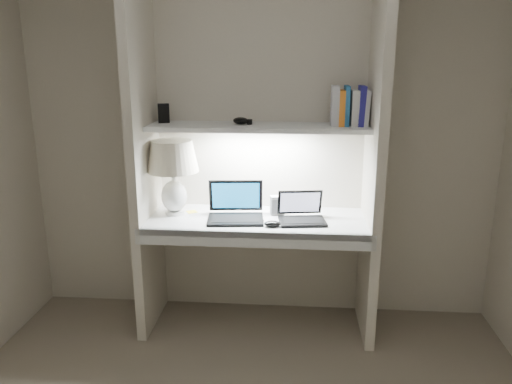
# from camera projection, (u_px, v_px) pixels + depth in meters

# --- Properties ---
(back_wall) EXTENTS (3.20, 0.01, 2.50)m
(back_wall) POSITION_uv_depth(u_px,v_px,m) (260.00, 138.00, 3.39)
(back_wall) COLOR beige
(back_wall) RESTS_ON floor
(alcove_panel_left) EXTENTS (0.06, 0.55, 2.50)m
(alcove_panel_left) POSITION_uv_depth(u_px,v_px,m) (143.00, 144.00, 3.18)
(alcove_panel_left) COLOR beige
(alcove_panel_left) RESTS_ON floor
(alcove_panel_right) EXTENTS (0.06, 0.55, 2.50)m
(alcove_panel_right) POSITION_uv_depth(u_px,v_px,m) (375.00, 147.00, 3.07)
(alcove_panel_right) COLOR beige
(alcove_panel_right) RESTS_ON floor
(desk) EXTENTS (1.40, 0.55, 0.04)m
(desk) POSITION_uv_depth(u_px,v_px,m) (257.00, 221.00, 3.25)
(desk) COLOR white
(desk) RESTS_ON alcove_panel_left
(desk_apron) EXTENTS (1.46, 0.03, 0.10)m
(desk_apron) POSITION_uv_depth(u_px,v_px,m) (254.00, 239.00, 3.01)
(desk_apron) COLOR silver
(desk_apron) RESTS_ON desk
(shelf) EXTENTS (1.40, 0.36, 0.03)m
(shelf) POSITION_uv_depth(u_px,v_px,m) (258.00, 127.00, 3.19)
(shelf) COLOR silver
(shelf) RESTS_ON back_wall
(strip_light) EXTENTS (0.60, 0.04, 0.02)m
(strip_light) POSITION_uv_depth(u_px,v_px,m) (258.00, 131.00, 3.19)
(strip_light) COLOR white
(strip_light) RESTS_ON shelf
(table_lamp) EXTENTS (0.34, 0.34, 0.50)m
(table_lamp) POSITION_uv_depth(u_px,v_px,m) (173.00, 165.00, 3.24)
(table_lamp) COLOR white
(table_lamp) RESTS_ON desk
(laptop_main) EXTENTS (0.38, 0.34, 0.24)m
(laptop_main) POSITION_uv_depth(u_px,v_px,m) (236.00, 210.00, 3.23)
(laptop_main) COLOR black
(laptop_main) RESTS_ON desk
(laptop_netbook) EXTENTS (0.32, 0.29, 0.18)m
(laptop_netbook) POSITION_uv_depth(u_px,v_px,m) (301.00, 214.00, 3.19)
(laptop_netbook) COLOR black
(laptop_netbook) RESTS_ON desk
(speaker) EXTENTS (0.10, 0.08, 0.13)m
(speaker) POSITION_uv_depth(u_px,v_px,m) (277.00, 205.00, 3.31)
(speaker) COLOR silver
(speaker) RESTS_ON desk
(mouse) EXTENTS (0.11, 0.08, 0.04)m
(mouse) POSITION_uv_depth(u_px,v_px,m) (272.00, 224.00, 3.08)
(mouse) COLOR black
(mouse) RESTS_ON desk
(cable_coil) EXTENTS (0.12, 0.12, 0.01)m
(cable_coil) POSITION_uv_depth(u_px,v_px,m) (257.00, 220.00, 3.18)
(cable_coil) COLOR black
(cable_coil) RESTS_ON desk
(sticky_note) EXTENTS (0.09, 0.09, 0.00)m
(sticky_note) POSITION_uv_depth(u_px,v_px,m) (192.00, 212.00, 3.37)
(sticky_note) COLOR yellow
(sticky_note) RESTS_ON desk
(book_row) EXTENTS (0.23, 0.16, 0.25)m
(book_row) POSITION_uv_depth(u_px,v_px,m) (350.00, 107.00, 3.12)
(book_row) COLOR silver
(book_row) RESTS_ON shelf
(shelf_box) EXTENTS (0.08, 0.07, 0.12)m
(shelf_box) POSITION_uv_depth(u_px,v_px,m) (164.00, 113.00, 3.27)
(shelf_box) COLOR black
(shelf_box) RESTS_ON shelf
(shelf_gadget) EXTENTS (0.13, 0.11, 0.05)m
(shelf_gadget) POSITION_uv_depth(u_px,v_px,m) (241.00, 121.00, 3.20)
(shelf_gadget) COLOR black
(shelf_gadget) RESTS_ON shelf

